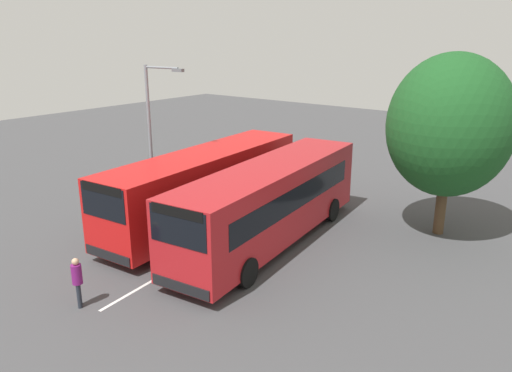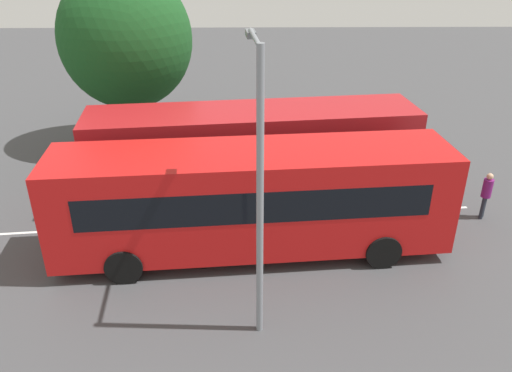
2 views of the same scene
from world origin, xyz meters
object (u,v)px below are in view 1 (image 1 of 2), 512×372
at_px(bus_center_left, 270,201).
at_px(pedestrian, 77,279).
at_px(street_lamp, 153,128).
at_px(depot_tree, 450,126).
at_px(bus_far_left, 205,185).

height_order(bus_center_left, pedestrian, bus_center_left).
height_order(bus_center_left, street_lamp, street_lamp).
relative_size(street_lamp, depot_tree, 0.91).
relative_size(bus_far_left, street_lamp, 1.68).
xyz_separation_m(bus_far_left, bus_center_left, (0.05, 3.62, 0.00)).
bearing_deg(pedestrian, bus_center_left, 22.73).
distance_m(bus_center_left, depot_tree, 7.89).
distance_m(street_lamp, depot_tree, 13.08).
height_order(bus_far_left, pedestrian, bus_far_left).
bearing_deg(pedestrian, bus_far_left, 49.07).
bearing_deg(depot_tree, pedestrian, -27.93).
relative_size(pedestrian, street_lamp, 0.24).
height_order(bus_far_left, depot_tree, depot_tree).
distance_m(pedestrian, street_lamp, 9.66).
relative_size(pedestrian, depot_tree, 0.22).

